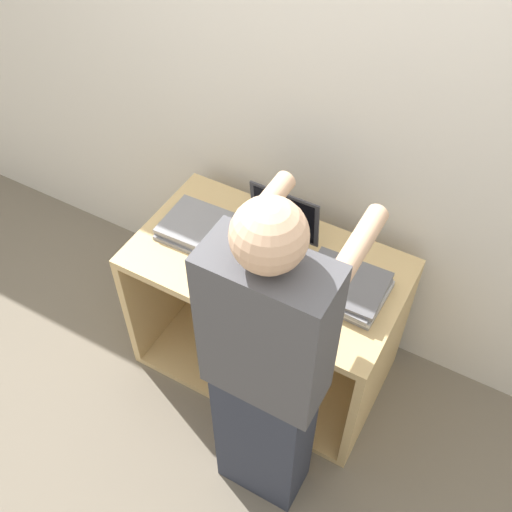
{
  "coord_description": "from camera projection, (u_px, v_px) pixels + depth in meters",
  "views": [
    {
      "loc": [
        0.75,
        -1.12,
        2.56
      ],
      "look_at": [
        0.0,
        0.22,
        0.87
      ],
      "focal_mm": 42.0,
      "sensor_mm": 36.0,
      "label": 1
    }
  ],
  "objects": [
    {
      "name": "laptop_stack_left",
      "position": [
        200.0,
        228.0,
        2.53
      ],
      "size": [
        0.31,
        0.26,
        0.05
      ],
      "color": "gray",
      "rests_on": "cart"
    },
    {
      "name": "person",
      "position": [
        267.0,
        376.0,
        2.02
      ],
      "size": [
        0.4,
        0.52,
        1.59
      ],
      "color": "#2D3342",
      "rests_on": "ground_plane"
    },
    {
      "name": "wall_back",
      "position": [
        320.0,
        114.0,
        2.35
      ],
      "size": [
        8.0,
        0.05,
        2.4
      ],
      "color": "silver",
      "rests_on": "ground_plane"
    },
    {
      "name": "cart",
      "position": [
        274.0,
        305.0,
        2.76
      ],
      "size": [
        1.13,
        0.64,
        0.75
      ],
      "color": "tan",
      "rests_on": "ground_plane"
    },
    {
      "name": "laptop_stack_right",
      "position": [
        345.0,
        287.0,
        2.3
      ],
      "size": [
        0.32,
        0.27,
        0.07
      ],
      "color": "gray",
      "rests_on": "cart"
    },
    {
      "name": "ground_plane",
      "position": [
        233.0,
        411.0,
        2.8
      ],
      "size": [
        12.0,
        12.0,
        0.0
      ],
      "primitive_type": "plane",
      "color": "#756B5B"
    },
    {
      "name": "laptop_open",
      "position": [
        273.0,
        244.0,
        2.43
      ],
      "size": [
        0.31,
        0.28,
        0.27
      ],
      "color": "#333338",
      "rests_on": "cart"
    }
  ]
}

